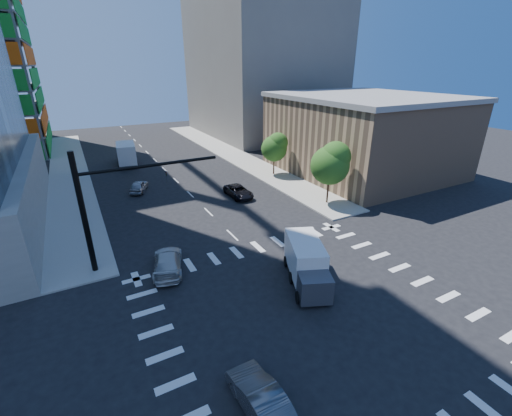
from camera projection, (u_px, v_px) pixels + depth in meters
ground at (312, 313)px, 21.36m from camera, size 160.00×160.00×0.00m
road_markings at (312, 313)px, 21.36m from camera, size 20.00×20.00×0.01m
sidewalk_ne at (230, 153)px, 59.24m from camera, size 5.00×60.00×0.15m
sidewalk_nw at (69, 174)px, 48.32m from camera, size 5.00×60.00×0.15m
commercial_building at (363, 134)px, 48.07m from camera, size 20.50×22.50×10.60m
bg_building_ne at (262, 66)px, 72.35m from camera, size 24.00×30.00×28.00m
signal_mast_nw at (105, 200)px, 24.19m from camera, size 10.20×0.40×9.00m
tree_south at (332, 163)px, 36.34m from camera, size 4.16×4.16×6.82m
tree_north at (275, 147)px, 46.48m from camera, size 3.54×3.52×5.78m
car_nb_far at (238, 191)px, 39.91m from camera, size 2.19×4.69×1.30m
car_sb_near at (168, 262)px, 25.53m from camera, size 3.38×5.42×1.46m
car_sb_mid at (139, 186)px, 41.53m from camera, size 3.09×4.28×1.35m
car_sb_cross at (261, 399)px, 15.06m from camera, size 1.68×4.45×1.45m
box_truck_near at (307, 268)px, 23.79m from camera, size 4.29×5.97×2.88m
box_truck_far at (127, 155)px, 52.65m from camera, size 3.50×6.77×3.41m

